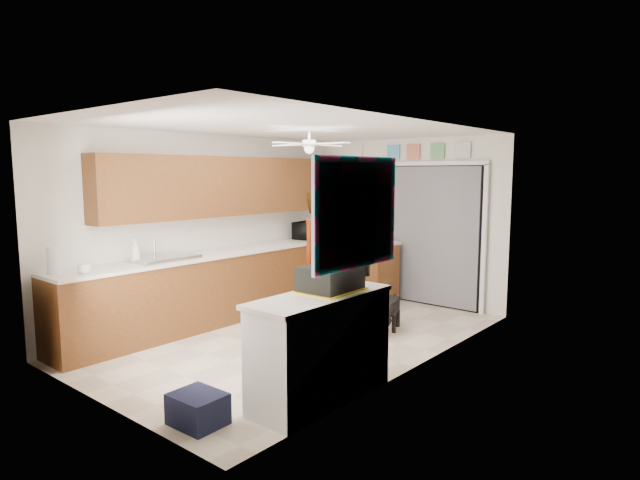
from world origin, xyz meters
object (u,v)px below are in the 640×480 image
Objects in this scene: suitcase at (330,278)px; cardboard_box at (285,377)px; cup at (84,269)px; dog at (391,312)px; microwave at (309,230)px; navy_crate at (198,409)px; paper_towel_roll at (53,260)px; soap_bottle at (135,251)px; man at (321,260)px.

cardboard_box is at bearing -142.22° from suitcase.
cup is 3.63m from dog.
dog is at bearing -118.54° from microwave.
dog is (-0.32, 2.28, 0.09)m from cardboard_box.
navy_crate is 0.72× the size of dog.
soap_bottle is at bearing 86.95° from paper_towel_roll.
paper_towel_roll reaches higher than suitcase.
soap_bottle is at bearing 159.07° from navy_crate.
microwave is 0.94× the size of suitcase.
navy_crate is (2.26, -0.87, -0.96)m from soap_bottle.
cup is at bearing 159.47° from man.
cup is at bearing 39.82° from paper_towel_roll.
soap_bottle is at bearing 105.25° from cup.
suitcase is 1.20× the size of cardboard_box.
soap_bottle reaches higher than cardboard_box.
paper_towel_roll is at bearing -93.05° from soap_bottle.
soap_bottle is 2.23m from man.
suitcase is 0.93× the size of dog.
man is (1.28, -1.23, -0.19)m from microwave.
paper_towel_roll is (-0.05, -0.92, 0.00)m from soap_bottle.
paper_towel_roll is 0.54× the size of suitcase.
man is (1.34, 1.77, -0.19)m from soap_bottle.
soap_bottle is 0.50× the size of dog.
navy_crate is at bearing -159.77° from microwave.
microwave is 1.79m from man.
man reaches higher than dog.
cardboard_box is at bearing 84.37° from navy_crate.
dog is (-0.64, 2.02, -0.83)m from suitcase.
navy_crate is at bearing 1.24° from paper_towel_roll.
cup is 0.24× the size of suitcase.
soap_bottle is 0.54× the size of suitcase.
paper_towel_roll is (-0.11, -3.92, 0.00)m from microwave.
man is at bearing 120.19° from cardboard_box.
cardboard_box reaches higher than navy_crate.
soap_bottle is 2.19× the size of cup.
cardboard_box is 2.14m from man.
man reaches higher than cardboard_box.
suitcase is 1.29× the size of navy_crate.
microwave is 0.28× the size of man.
man reaches higher than soap_bottle.
man is (-0.92, 2.63, 0.77)m from navy_crate.
man is (1.39, 2.68, -0.19)m from paper_towel_roll.
suitcase is 2.27m from dog.
cup is (0.13, -3.72, -0.09)m from microwave.
soap_bottle is 2.60m from navy_crate.
soap_bottle is at bearing -152.36° from dog.
paper_towel_roll is 3.94m from dog.
cup reaches higher than dog.
microwave reaches higher than navy_crate.
suitcase reaches higher than cup.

